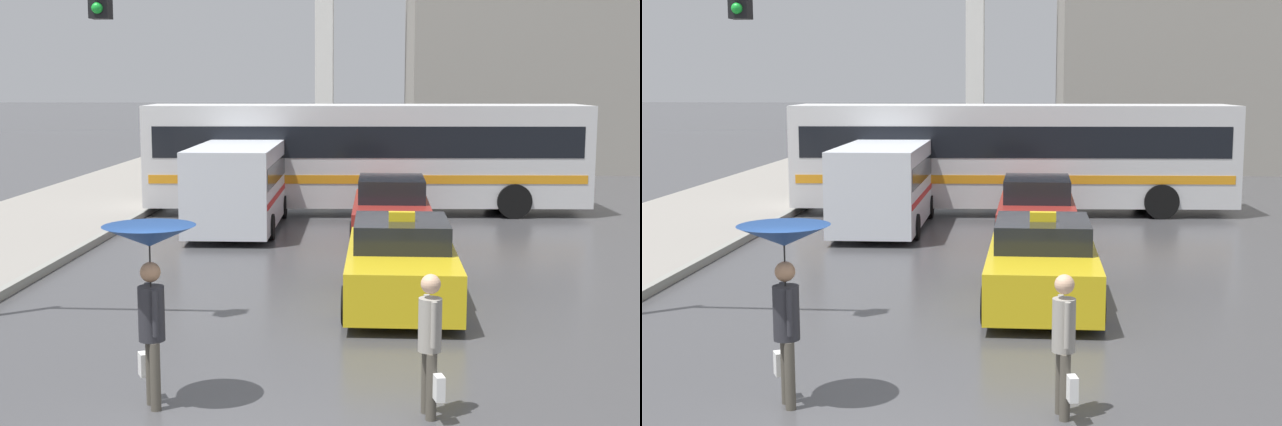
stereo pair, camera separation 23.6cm
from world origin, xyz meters
TOP-DOWN VIEW (x-y plane):
  - taxi at (2.07, 6.70)m, footprint 1.91×4.31m
  - sedan_red at (1.98, 13.34)m, footprint 1.91×4.75m
  - ambulance_van at (-1.89, 14.31)m, footprint 2.17×5.78m
  - city_bus at (1.30, 17.42)m, footprint 12.58×3.18m
  - pedestrian_with_umbrella at (-0.91, 1.57)m, footprint 1.06×1.06m
  - pedestrian_man at (2.26, 1.47)m, footprint 0.32×0.54m

SIDE VIEW (x-z plane):
  - sedan_red at x=1.98m, z-range -0.06..1.37m
  - taxi at x=2.07m, z-range -0.12..1.46m
  - pedestrian_man at x=2.26m, z-range 0.09..1.74m
  - ambulance_van at x=-1.89m, z-range 0.12..2.30m
  - city_bus at x=1.30m, z-range 0.18..3.27m
  - pedestrian_with_umbrella at x=-0.91m, z-range 0.66..2.81m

